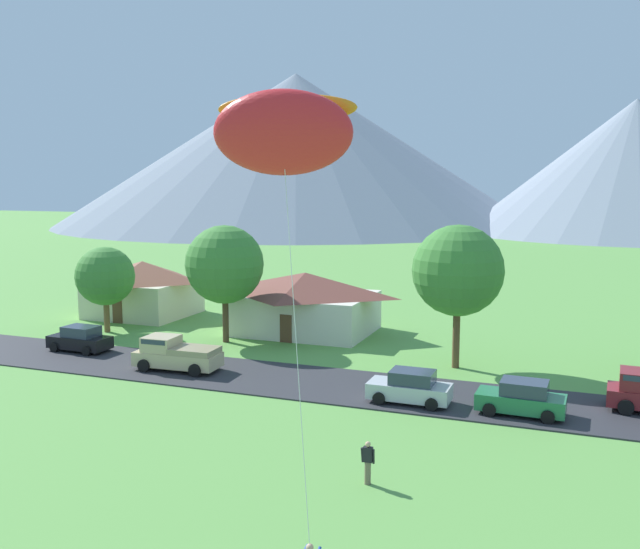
{
  "coord_description": "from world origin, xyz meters",
  "views": [
    {
      "loc": [
        11.72,
        -10.14,
        11.37
      ],
      "look_at": [
        1.37,
        17.21,
        7.43
      ],
      "focal_mm": 39.11,
      "sensor_mm": 36.0,
      "label": 1
    }
  ],
  "objects_px": {
    "tree_left_of_center": "(225,265)",
    "pickup_truck_sand_west_side": "(175,354)",
    "tree_center": "(105,276)",
    "kite_flyer_with_kite": "(283,134)",
    "parked_car_green_west_end": "(522,399)",
    "parked_car_black_mid_west": "(80,339)",
    "parked_car_silver_mid_east": "(410,387)",
    "house_left_center": "(305,301)",
    "house_leftmost": "(143,287)",
    "tree_right_of_center": "(458,271)",
    "watcher_person": "(368,462)"
  },
  "relations": [
    {
      "from": "tree_left_of_center",
      "to": "pickup_truck_sand_west_side",
      "type": "relative_size",
      "value": 1.58
    },
    {
      "from": "tree_center",
      "to": "kite_flyer_with_kite",
      "type": "bearing_deg",
      "value": -44.03
    },
    {
      "from": "parked_car_green_west_end",
      "to": "parked_car_black_mid_west",
      "type": "relative_size",
      "value": 1.0
    },
    {
      "from": "parked_car_silver_mid_east",
      "to": "tree_center",
      "type": "bearing_deg",
      "value": 161.11
    },
    {
      "from": "pickup_truck_sand_west_side",
      "to": "tree_left_of_center",
      "type": "bearing_deg",
      "value": 96.0
    },
    {
      "from": "kite_flyer_with_kite",
      "to": "house_left_center",
      "type": "bearing_deg",
      "value": 110.85
    },
    {
      "from": "house_leftmost",
      "to": "tree_center",
      "type": "relative_size",
      "value": 1.29
    },
    {
      "from": "house_leftmost",
      "to": "tree_left_of_center",
      "type": "bearing_deg",
      "value": -29.23
    },
    {
      "from": "tree_right_of_center",
      "to": "kite_flyer_with_kite",
      "type": "bearing_deg",
      "value": -92.41
    },
    {
      "from": "parked_car_black_mid_west",
      "to": "watcher_person",
      "type": "height_order",
      "value": "parked_car_black_mid_west"
    },
    {
      "from": "tree_left_of_center",
      "to": "tree_center",
      "type": "relative_size",
      "value": 1.28
    },
    {
      "from": "house_left_center",
      "to": "kite_flyer_with_kite",
      "type": "distance_m",
      "value": 33.66
    },
    {
      "from": "parked_car_green_west_end",
      "to": "kite_flyer_with_kite",
      "type": "relative_size",
      "value": 0.3
    },
    {
      "from": "tree_left_of_center",
      "to": "tree_right_of_center",
      "type": "relative_size",
      "value": 0.95
    },
    {
      "from": "tree_center",
      "to": "parked_car_green_west_end",
      "type": "relative_size",
      "value": 1.52
    },
    {
      "from": "house_left_center",
      "to": "parked_car_black_mid_west",
      "type": "height_order",
      "value": "house_left_center"
    },
    {
      "from": "tree_right_of_center",
      "to": "house_leftmost",
      "type": "bearing_deg",
      "value": 165.05
    },
    {
      "from": "tree_center",
      "to": "parked_car_black_mid_west",
      "type": "distance_m",
      "value": 7.09
    },
    {
      "from": "parked_car_black_mid_west",
      "to": "parked_car_silver_mid_east",
      "type": "relative_size",
      "value": 1.01
    },
    {
      "from": "tree_center",
      "to": "tree_right_of_center",
      "type": "bearing_deg",
      "value": -1.83
    },
    {
      "from": "parked_car_silver_mid_east",
      "to": "kite_flyer_with_kite",
      "type": "distance_m",
      "value": 19.8
    },
    {
      "from": "house_leftmost",
      "to": "parked_car_green_west_end",
      "type": "height_order",
      "value": "house_leftmost"
    },
    {
      "from": "tree_left_of_center",
      "to": "parked_car_silver_mid_east",
      "type": "relative_size",
      "value": 1.98
    },
    {
      "from": "watcher_person",
      "to": "parked_car_black_mid_west",
      "type": "bearing_deg",
      "value": 151.74
    },
    {
      "from": "tree_left_of_center",
      "to": "tree_right_of_center",
      "type": "height_order",
      "value": "tree_right_of_center"
    },
    {
      "from": "pickup_truck_sand_west_side",
      "to": "house_left_center",
      "type": "bearing_deg",
      "value": 75.89
    },
    {
      "from": "kite_flyer_with_kite",
      "to": "watcher_person",
      "type": "bearing_deg",
      "value": 82.66
    },
    {
      "from": "parked_car_silver_mid_east",
      "to": "house_left_center",
      "type": "bearing_deg",
      "value": 129.16
    },
    {
      "from": "parked_car_green_west_end",
      "to": "watcher_person",
      "type": "distance_m",
      "value": 11.14
    },
    {
      "from": "tree_left_of_center",
      "to": "watcher_person",
      "type": "bearing_deg",
      "value": -49.35
    },
    {
      "from": "parked_car_black_mid_west",
      "to": "pickup_truck_sand_west_side",
      "type": "xyz_separation_m",
      "value": [
        8.55,
        -1.8,
        0.19
      ]
    },
    {
      "from": "tree_left_of_center",
      "to": "tree_center",
      "type": "height_order",
      "value": "tree_left_of_center"
    },
    {
      "from": "house_leftmost",
      "to": "parked_car_silver_mid_east",
      "type": "relative_size",
      "value": 1.99
    },
    {
      "from": "tree_right_of_center",
      "to": "watcher_person",
      "type": "relative_size",
      "value": 5.25
    },
    {
      "from": "house_leftmost",
      "to": "house_left_center",
      "type": "xyz_separation_m",
      "value": [
        15.37,
        -1.26,
        -0.05
      ]
    },
    {
      "from": "tree_right_of_center",
      "to": "parked_car_silver_mid_east",
      "type": "distance_m",
      "value": 9.46
    },
    {
      "from": "tree_center",
      "to": "parked_car_green_west_end",
      "type": "distance_m",
      "value": 32.37
    },
    {
      "from": "tree_center",
      "to": "parked_car_black_mid_west",
      "type": "height_order",
      "value": "tree_center"
    },
    {
      "from": "kite_flyer_with_kite",
      "to": "house_leftmost",
      "type": "bearing_deg",
      "value": 130.63
    },
    {
      "from": "tree_right_of_center",
      "to": "watcher_person",
      "type": "height_order",
      "value": "tree_right_of_center"
    },
    {
      "from": "parked_car_green_west_end",
      "to": "watcher_person",
      "type": "height_order",
      "value": "parked_car_green_west_end"
    },
    {
      "from": "kite_flyer_with_kite",
      "to": "parked_car_silver_mid_east",
      "type": "bearing_deg",
      "value": 89.89
    },
    {
      "from": "house_leftmost",
      "to": "kite_flyer_with_kite",
      "type": "height_order",
      "value": "kite_flyer_with_kite"
    },
    {
      "from": "parked_car_green_west_end",
      "to": "parked_car_silver_mid_east",
      "type": "distance_m",
      "value": 5.51
    },
    {
      "from": "parked_car_silver_mid_east",
      "to": "parked_car_green_west_end",
      "type": "bearing_deg",
      "value": 1.34
    },
    {
      "from": "tree_center",
      "to": "watcher_person",
      "type": "xyz_separation_m",
      "value": [
        26.26,
        -18.67,
        -3.39
      ]
    },
    {
      "from": "tree_center",
      "to": "pickup_truck_sand_west_side",
      "type": "distance_m",
      "value": 13.62
    },
    {
      "from": "parked_car_green_west_end",
      "to": "kite_flyer_with_kite",
      "type": "xyz_separation_m",
      "value": [
        -5.54,
        -16.03,
        11.8
      ]
    },
    {
      "from": "tree_center",
      "to": "kite_flyer_with_kite",
      "type": "xyz_separation_m",
      "value": [
        25.49,
        -24.64,
        8.39
      ]
    },
    {
      "from": "tree_left_of_center",
      "to": "parked_car_black_mid_west",
      "type": "distance_m",
      "value": 10.86
    }
  ]
}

